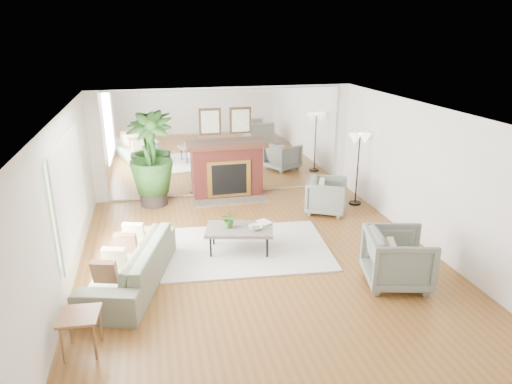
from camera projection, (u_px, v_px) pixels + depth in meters
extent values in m
plane|color=brown|center=(261.00, 260.00, 7.76)|extent=(7.00, 7.00, 0.00)
cube|color=white|center=(64.00, 205.00, 6.71)|extent=(0.02, 7.00, 2.50)
cube|color=white|center=(427.00, 178.00, 7.99)|extent=(0.02, 7.00, 2.50)
cube|color=white|center=(225.00, 142.00, 10.55)|extent=(6.00, 0.02, 2.50)
cube|color=silver|center=(226.00, 142.00, 10.54)|extent=(5.40, 0.04, 2.40)
cube|color=#B2E09E|center=(69.00, 190.00, 7.05)|extent=(0.04, 2.40, 1.50)
cube|color=maroon|center=(227.00, 171.00, 10.58)|extent=(1.60, 0.40, 1.20)
cube|color=gold|center=(229.00, 179.00, 10.42)|extent=(1.00, 0.04, 0.85)
cube|color=black|center=(229.00, 179.00, 10.41)|extent=(0.80, 0.04, 0.70)
cube|color=#685E52|center=(231.00, 200.00, 10.45)|extent=(1.70, 0.55, 0.03)
cube|color=#4C2618|center=(227.00, 146.00, 10.35)|extent=(1.85, 0.46, 0.10)
cube|color=#302112|center=(210.00, 122.00, 10.26)|extent=(0.50, 0.04, 0.60)
cube|color=#302112|center=(240.00, 120.00, 10.41)|extent=(0.50, 0.04, 0.60)
cube|color=silver|center=(246.00, 248.00, 8.13)|extent=(3.07, 2.32, 0.03)
cube|color=#685E52|center=(239.00, 229.00, 7.89)|extent=(1.28, 0.93, 0.06)
cylinder|color=black|center=(211.00, 248.00, 7.74)|extent=(0.03, 0.03, 0.40)
cylinder|color=black|center=(267.00, 248.00, 7.73)|extent=(0.03, 0.03, 0.40)
cylinder|color=black|center=(214.00, 236.00, 8.20)|extent=(0.03, 0.03, 0.40)
cylinder|color=black|center=(267.00, 236.00, 8.19)|extent=(0.03, 0.03, 0.40)
imported|color=gray|center=(130.00, 264.00, 6.92)|extent=(1.50, 2.44, 0.67)
imported|color=gray|center=(327.00, 196.00, 9.68)|extent=(1.09, 1.08, 0.75)
imported|color=gray|center=(398.00, 258.00, 6.89)|extent=(1.13, 1.11, 0.85)
cube|color=brown|center=(79.00, 316.00, 5.38)|extent=(0.49, 0.49, 0.04)
cylinder|color=brown|center=(62.00, 345.00, 5.27)|extent=(0.04, 0.04, 0.49)
cylinder|color=brown|center=(95.00, 342.00, 5.32)|extent=(0.04, 0.04, 0.49)
cylinder|color=brown|center=(70.00, 326.00, 5.61)|extent=(0.04, 0.04, 0.49)
cylinder|color=brown|center=(100.00, 323.00, 5.66)|extent=(0.04, 0.04, 0.49)
cylinder|color=black|center=(154.00, 195.00, 10.17)|extent=(0.59, 0.59, 0.42)
imported|color=#346425|center=(151.00, 154.00, 9.86)|extent=(1.19, 1.19, 1.75)
cylinder|color=black|center=(355.00, 203.00, 10.27)|extent=(0.27, 0.27, 0.04)
cylinder|color=black|center=(357.00, 171.00, 10.02)|extent=(0.03, 0.03, 1.55)
cone|color=white|center=(355.00, 139.00, 9.75)|extent=(0.29, 0.29, 0.21)
cone|color=white|center=(365.00, 138.00, 9.80)|extent=(0.29, 0.29, 0.21)
imported|color=#346425|center=(229.00, 219.00, 7.86)|extent=(0.32, 0.29, 0.31)
imported|color=brown|center=(255.00, 227.00, 7.82)|extent=(0.26, 0.26, 0.06)
imported|color=brown|center=(260.00, 223.00, 8.04)|extent=(0.29, 0.32, 0.02)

